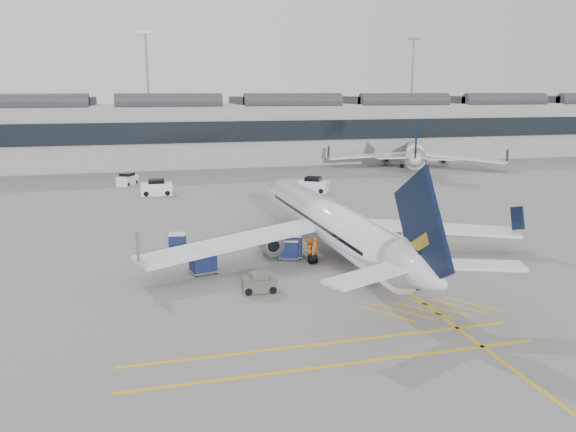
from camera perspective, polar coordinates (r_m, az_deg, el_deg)
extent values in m
plane|color=gray|center=(39.77, -3.51, -7.13)|extent=(220.00, 220.00, 0.00)
cube|color=#9E9E99|center=(109.29, -11.01, 8.18)|extent=(200.00, 20.00, 11.00)
cube|color=black|center=(99.07, -10.63, 8.35)|extent=(200.00, 0.50, 3.60)
cube|color=#38383D|center=(109.02, -11.15, 11.43)|extent=(200.00, 18.00, 1.40)
cylinder|color=slate|center=(122.79, -13.98, 11.77)|extent=(0.44, 0.44, 25.00)
cube|color=slate|center=(123.36, -14.31, 17.67)|extent=(3.00, 0.60, 0.50)
cylinder|color=slate|center=(137.60, 12.43, 11.89)|extent=(0.44, 0.44, 25.00)
cube|color=slate|center=(138.11, 12.69, 17.16)|extent=(3.00, 0.60, 0.50)
cube|color=gold|center=(51.57, 5.26, -2.54)|extent=(0.25, 60.00, 0.01)
cylinder|color=white|center=(46.82, 4.25, -0.56)|extent=(4.15, 26.68, 3.33)
cone|color=white|center=(60.86, -0.75, 2.52)|extent=(3.44, 3.65, 3.33)
cone|color=white|center=(33.28, 13.69, -5.73)|extent=(3.46, 4.36, 3.33)
cube|color=white|center=(43.54, -5.58, -2.67)|extent=(15.26, 8.10, 0.31)
cube|color=white|center=(49.41, 13.97, -1.15)|extent=(15.36, 7.28, 0.31)
cylinder|color=slate|center=(46.06, -1.97, -2.57)|extent=(1.96, 3.25, 1.86)
cylinder|color=slate|center=(49.55, 9.62, -1.66)|extent=(1.96, 3.25, 1.86)
cube|color=black|center=(33.05, 13.46, -1.36)|extent=(0.47, 6.75, 7.42)
cylinder|color=black|center=(56.79, 0.59, -0.79)|extent=(0.27, 0.57, 0.57)
cylinder|color=black|center=(44.71, 2.54, -4.40)|extent=(0.64, 0.73, 0.71)
cylinder|color=black|center=(46.28, 7.75, -3.92)|extent=(0.64, 0.73, 0.71)
cylinder|color=white|center=(104.63, 12.78, 6.39)|extent=(14.76, 24.61, 3.26)
cone|color=white|center=(119.29, 12.78, 7.11)|extent=(4.48, 4.57, 3.26)
cone|color=white|center=(89.60, 12.79, 5.63)|extent=(4.80, 5.19, 3.26)
cube|color=white|center=(103.70, 8.18, 6.08)|extent=(15.04, 5.42, 0.30)
cube|color=white|center=(103.78, 17.32, 5.65)|extent=(12.60, 12.64, 0.30)
cylinder|color=slate|center=(105.30, 9.99, 5.79)|extent=(3.04, 3.61, 1.82)
cylinder|color=slate|center=(105.35, 15.48, 5.53)|extent=(3.04, 3.61, 1.82)
cube|color=black|center=(89.87, 12.86, 7.20)|extent=(3.24, 5.99, 7.26)
cylinder|color=black|center=(114.79, 12.72, 5.68)|extent=(0.47, 0.60, 0.55)
cylinder|color=black|center=(102.76, 11.50, 5.00)|extent=(0.86, 0.89, 0.69)
cylinder|color=black|center=(102.78, 13.92, 4.89)|extent=(0.86, 0.89, 0.69)
cube|color=#BAB7B1|center=(45.86, 8.83, -4.09)|extent=(4.08, 1.77, 0.74)
cube|color=black|center=(46.09, 10.04, -2.95)|extent=(3.63, 1.33, 1.56)
cube|color=#BAB7B1|center=(45.17, 7.54, -3.33)|extent=(1.01, 1.41, 0.95)
cylinder|color=black|center=(44.65, 7.53, -4.69)|extent=(0.47, 0.21, 0.46)
cylinder|color=black|center=(45.93, 6.76, -4.18)|extent=(0.47, 0.21, 0.46)
cylinder|color=black|center=(45.93, 10.89, -4.32)|extent=(0.47, 0.21, 0.46)
cylinder|color=black|center=(47.18, 10.04, -3.83)|extent=(0.47, 0.21, 0.46)
cube|color=gray|center=(45.87, 0.14, -4.19)|extent=(1.96, 1.79, 0.11)
cube|color=#14204F|center=(45.66, 0.14, -3.29)|extent=(1.81, 1.70, 1.36)
cube|color=silver|center=(45.47, 0.14, -2.42)|extent=(1.87, 1.76, 0.09)
cylinder|color=black|center=(45.46, -0.76, -4.43)|extent=(0.23, 0.16, 0.21)
cylinder|color=black|center=(46.45, -0.61, -4.06)|extent=(0.23, 0.16, 0.21)
cylinder|color=black|center=(45.34, 0.90, -4.48)|extent=(0.23, 0.16, 0.21)
cylinder|color=black|center=(46.33, 1.01, -4.11)|extent=(0.23, 0.16, 0.21)
cube|color=gray|center=(46.28, 0.30, -3.99)|extent=(2.34, 2.12, 0.14)
cube|color=#14204F|center=(46.03, 0.30, -2.91)|extent=(2.16, 2.01, 1.65)
cube|color=silver|center=(45.81, 0.30, -1.87)|extent=(2.23, 2.09, 0.11)
cylinder|color=black|center=(45.77, -0.75, -4.29)|extent=(0.27, 0.19, 0.25)
cylinder|color=black|center=(46.96, -0.62, -3.85)|extent=(0.27, 0.19, 0.25)
cylinder|color=black|center=(45.67, 1.25, -4.33)|extent=(0.27, 0.19, 0.25)
cylinder|color=black|center=(46.86, 1.32, -3.89)|extent=(0.27, 0.19, 0.25)
cube|color=gray|center=(42.86, -8.60, -5.50)|extent=(2.20, 1.95, 0.13)
cube|color=#14204F|center=(42.60, -8.64, -4.36)|extent=(2.03, 1.86, 1.62)
cube|color=silver|center=(42.36, -8.68, -3.26)|extent=(2.09, 1.92, 0.11)
cylinder|color=black|center=(42.10, -9.33, -5.98)|extent=(0.26, 0.16, 0.25)
cylinder|color=black|center=(43.22, -9.85, -5.51)|extent=(0.26, 0.16, 0.25)
cylinder|color=black|center=(42.58, -7.32, -5.70)|extent=(0.26, 0.16, 0.25)
cylinder|color=black|center=(43.68, -7.89, -5.24)|extent=(0.26, 0.16, 0.25)
cube|color=gray|center=(48.88, -11.13, -3.39)|extent=(1.69, 1.46, 0.11)
cube|color=#14204F|center=(48.69, -11.17, -2.58)|extent=(1.55, 1.40, 1.29)
cube|color=silver|center=(48.52, -11.20, -1.81)|extent=(1.60, 1.45, 0.09)
cylinder|color=black|center=(48.49, -11.91, -3.63)|extent=(0.21, 0.12, 0.20)
cylinder|color=black|center=(49.43, -11.80, -3.31)|extent=(0.21, 0.12, 0.20)
cylinder|color=black|center=(48.37, -10.44, -3.60)|extent=(0.21, 0.12, 0.20)
cylinder|color=black|center=(49.31, -10.36, -3.29)|extent=(0.21, 0.12, 0.20)
imported|color=#F4600C|center=(45.60, 2.76, -3.30)|extent=(0.81, 0.77, 1.87)
imported|color=orange|center=(45.13, 2.10, -3.48)|extent=(1.14, 1.08, 1.85)
cube|color=#525749|center=(38.61, -2.92, -6.95)|extent=(2.37, 1.51, 0.92)
cube|color=#525749|center=(38.43, -2.93, -6.17)|extent=(1.16, 1.16, 0.46)
cylinder|color=black|center=(38.04, -4.02, -7.66)|extent=(0.53, 0.26, 0.51)
cylinder|color=black|center=(39.15, -4.25, -7.07)|extent=(0.53, 0.26, 0.51)
cylinder|color=black|center=(38.26, -1.55, -7.51)|extent=(0.53, 0.26, 0.51)
cylinder|color=black|center=(39.37, -1.85, -6.93)|extent=(0.53, 0.26, 0.51)
cone|color=#F24C0A|center=(62.61, 0.52, 0.44)|extent=(0.37, 0.37, 0.51)
cone|color=#F24C0A|center=(45.56, 9.95, -4.36)|extent=(0.41, 0.41, 0.57)
cube|color=silver|center=(76.18, -13.20, 2.70)|extent=(4.11, 2.13, 1.58)
cube|color=black|center=(76.03, -13.23, 3.41)|extent=(2.08, 1.97, 0.68)
cylinder|color=black|center=(75.38, -14.20, 2.19)|extent=(0.68, 0.27, 0.68)
cylinder|color=black|center=(77.16, -14.19, 2.43)|extent=(0.68, 0.27, 0.68)
cylinder|color=black|center=(75.37, -12.15, 2.30)|extent=(0.68, 0.27, 0.68)
cylinder|color=black|center=(77.15, -12.18, 2.53)|extent=(0.68, 0.27, 0.68)
cube|color=silver|center=(85.42, -16.00, 3.50)|extent=(3.21, 3.87, 1.35)
cube|color=black|center=(85.30, -16.03, 4.04)|extent=(2.28, 2.31, 0.58)
cylinder|color=black|center=(84.11, -15.92, 3.10)|extent=(0.47, 0.61, 0.58)
cylinder|color=black|center=(84.90, -16.82, 3.13)|extent=(0.47, 0.61, 0.58)
cylinder|color=black|center=(86.08, -15.15, 3.36)|extent=(0.47, 0.61, 0.58)
cylinder|color=black|center=(86.85, -16.04, 3.38)|extent=(0.47, 0.61, 0.58)
cube|color=silver|center=(76.36, 2.56, 3.03)|extent=(4.46, 3.79, 1.56)
cube|color=black|center=(76.21, 2.57, 3.73)|extent=(2.69, 2.66, 0.67)
cylinder|color=black|center=(75.92, 1.42, 2.64)|extent=(0.70, 0.56, 0.67)
cylinder|color=black|center=(77.62, 1.76, 2.86)|extent=(0.70, 0.56, 0.67)
cylinder|color=black|center=(75.28, 3.38, 2.54)|extent=(0.70, 0.56, 0.67)
cylinder|color=black|center=(76.98, 3.69, 2.76)|extent=(0.70, 0.56, 0.67)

